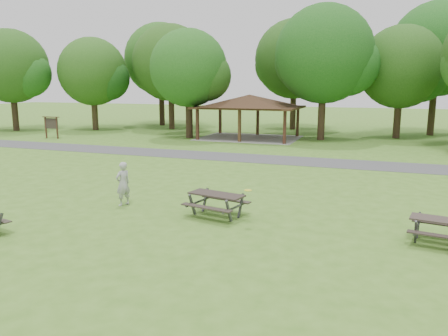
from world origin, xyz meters
TOP-DOWN VIEW (x-y plane):
  - ground at (0.00, 0.00)m, footprint 160.00×160.00m
  - asphalt_path at (0.00, 14.00)m, footprint 120.00×3.20m
  - pavilion at (-4.00, 24.00)m, footprint 8.60×7.01m
  - notice_board at (-20.00, 18.00)m, footprint 1.60×0.30m
  - tree_row_a at (-27.91, 22.03)m, footprint 7.56×7.20m
  - tree_row_b at (-20.92, 25.53)m, footprint 7.14×6.80m
  - tree_row_c at (-13.90, 29.03)m, footprint 8.19×7.80m
  - tree_row_d at (-8.92, 22.53)m, footprint 6.93×6.60m
  - tree_row_e at (2.10, 25.03)m, footprint 8.40×8.00m
  - tree_row_f at (8.09, 28.53)m, footprint 7.35×7.00m
  - tree_deep_a at (-16.90, 32.53)m, footprint 8.40×8.00m
  - tree_deep_b at (-1.90, 33.03)m, footprint 8.40×8.00m
  - tree_deep_c at (11.10, 32.03)m, footprint 8.82×8.40m
  - picnic_table_middle at (1.55, 1.72)m, footprint 2.24×1.94m
  - picnic_table_far at (8.76, 1.40)m, footprint 2.02×1.73m
  - frisbee_in_flight at (2.91, 1.05)m, footprint 0.28×0.28m
  - frisbee_thrower at (-2.34, 1.81)m, footprint 0.61×0.73m

SIDE VIEW (x-z plane):
  - ground at x=0.00m, z-range 0.00..0.00m
  - asphalt_path at x=0.00m, z-range 0.00..0.02m
  - picnic_table_far at x=8.76m, z-range 0.19..0.97m
  - picnic_table_middle at x=1.55m, z-range 0.20..1.06m
  - frisbee_thrower at x=-2.34m, z-range 0.00..1.71m
  - frisbee_in_flight at x=2.91m, z-range 1.21..1.23m
  - notice_board at x=-20.00m, z-range 0.37..2.25m
  - pavilion at x=-4.00m, z-range 1.18..4.94m
  - tree_row_b at x=-20.92m, z-range 1.03..10.30m
  - tree_row_d at x=-8.92m, z-range 1.13..10.41m
  - tree_row_f at x=8.09m, z-range 1.06..10.62m
  - tree_row_a at x=-27.91m, z-range 1.17..11.14m
  - tree_row_c at x=-13.90m, z-range 1.20..11.87m
  - tree_row_e at x=2.10m, z-range 1.27..12.29m
  - tree_deep_b at x=-1.90m, z-range 1.32..12.45m
  - tree_deep_a at x=-16.90m, z-range 1.44..12.82m
  - tree_deep_c at x=11.10m, z-range 1.49..13.39m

